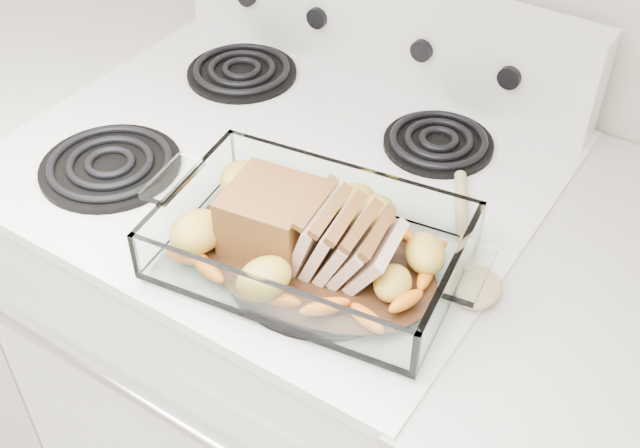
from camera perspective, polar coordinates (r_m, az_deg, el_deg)
The scene contains 6 objects.
electric_range at distance 1.54m, azimuth -2.41°, elevation -8.88°, with size 0.78×0.70×1.12m.
counter_left at distance 1.90m, azimuth -19.04°, elevation -0.20°, with size 0.58×0.68×0.93m.
baking_dish at distance 1.02m, azimuth -0.62°, elevation -1.82°, with size 0.37×0.25×0.07m.
pork_roast at distance 1.01m, azimuth -1.65°, elevation -0.10°, with size 0.22×0.11×0.09m.
roast_vegetables at distance 1.04m, azimuth 0.33°, elevation -0.21°, with size 0.36×0.20×0.04m.
wooden_spoon at distance 1.05m, azimuth 10.69°, elevation -2.43°, with size 0.15×0.24×0.02m.
Camera 1 is at (0.59, 0.88, 1.67)m, focal length 45.00 mm.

